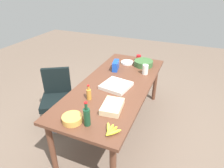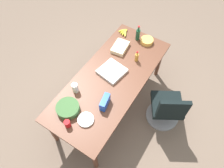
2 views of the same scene
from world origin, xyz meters
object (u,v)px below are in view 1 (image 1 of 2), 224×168
(salad_bowl, at_px, (143,63))
(chip_bag_blue, at_px, (116,66))
(banana_bunch, at_px, (111,130))
(pizza_box, at_px, (116,86))
(chip_bowl, at_px, (72,119))
(sheet_cake, at_px, (112,106))
(paper_plate_stack, at_px, (127,62))
(mayo_jar, at_px, (145,69))
(office_chair, at_px, (58,103))
(red_solo_cup, at_px, (139,58))
(wine_bottle, at_px, (87,116))
(conference_table, at_px, (116,88))
(dressing_bottle, at_px, (89,94))

(salad_bowl, height_order, chip_bag_blue, chip_bag_blue)
(banana_bunch, bearing_deg, pizza_box, 18.56)
(chip_bag_blue, relative_size, chip_bowl, 1.02)
(sheet_cake, xyz_separation_m, paper_plate_stack, (1.35, 0.28, -0.02))
(mayo_jar, height_order, banana_bunch, mayo_jar)
(office_chair, relative_size, red_solo_cup, 8.11)
(red_solo_cup, bearing_deg, pizza_box, 179.15)
(wine_bottle, height_order, chip_bowl, wine_bottle)
(salad_bowl, relative_size, pizza_box, 0.88)
(chip_bag_blue, xyz_separation_m, banana_bunch, (-1.38, -0.51, -0.05))
(conference_table, xyz_separation_m, salad_bowl, (0.77, -0.20, 0.13))
(sheet_cake, relative_size, paper_plate_stack, 1.45)
(paper_plate_stack, xyz_separation_m, banana_bunch, (-1.71, -0.42, 0.01))
(pizza_box, xyz_separation_m, paper_plate_stack, (0.86, 0.14, -0.01))
(red_solo_cup, bearing_deg, dressing_bottle, 171.54)
(mayo_jar, bearing_deg, chip_bag_blue, 93.98)
(paper_plate_stack, bearing_deg, office_chair, 139.94)
(sheet_cake, relative_size, chip_bowl, 1.48)
(mayo_jar, relative_size, banana_bunch, 0.77)
(wine_bottle, relative_size, paper_plate_stack, 1.28)
(conference_table, relative_size, wine_bottle, 8.03)
(dressing_bottle, relative_size, paper_plate_stack, 0.91)
(office_chair, height_order, red_solo_cup, red_solo_cup)
(dressing_bottle, xyz_separation_m, sheet_cake, (-0.08, -0.35, -0.04))
(red_solo_cup, height_order, chip_bowl, red_solo_cup)
(dressing_bottle, height_order, salad_bowl, dressing_bottle)
(red_solo_cup, height_order, pizza_box, red_solo_cup)
(office_chair, height_order, chip_bag_blue, chip_bag_blue)
(salad_bowl, bearing_deg, conference_table, 165.54)
(mayo_jar, distance_m, banana_bunch, 1.42)
(conference_table, bearing_deg, wine_bottle, -176.38)
(pizza_box, distance_m, sheet_cake, 0.51)
(office_chair, bearing_deg, pizza_box, -82.89)
(pizza_box, bearing_deg, chip_bowl, 179.00)
(conference_table, xyz_separation_m, banana_bunch, (-0.95, -0.33, 0.10))
(wine_bottle, bearing_deg, pizza_box, 0.99)
(dressing_bottle, relative_size, red_solo_cup, 1.82)
(red_solo_cup, distance_m, sheet_cake, 1.54)
(pizza_box, distance_m, chip_bag_blue, 0.58)
(mayo_jar, height_order, sheet_cake, mayo_jar)
(red_solo_cup, bearing_deg, banana_bunch, -171.89)
(red_solo_cup, xyz_separation_m, pizza_box, (-1.05, 0.02, -0.03))
(wine_bottle, relative_size, chip_bag_blue, 1.28)
(banana_bunch, bearing_deg, chip_bag_blue, 20.22)
(paper_plate_stack, bearing_deg, mayo_jar, -126.75)
(red_solo_cup, bearing_deg, office_chair, 140.04)
(salad_bowl, height_order, paper_plate_stack, salad_bowl)
(office_chair, xyz_separation_m, dressing_bottle, (-0.29, -0.76, 0.53))
(chip_bag_blue, distance_m, banana_bunch, 1.47)
(dressing_bottle, height_order, chip_bowl, dressing_bottle)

